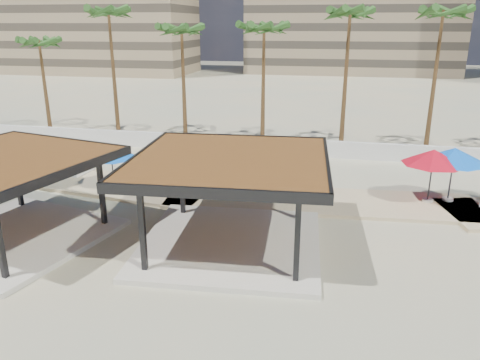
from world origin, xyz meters
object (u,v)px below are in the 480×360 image
object	(u,v)px
pavilion_west	(8,191)
umbrella_a	(32,147)
pavilion_central	(231,194)
lounger_a	(82,170)
umbrella_c	(433,157)

from	to	relation	value
pavilion_west	umbrella_a	world-z (taller)	pavilion_west
pavilion_central	umbrella_a	bearing A→B (deg)	155.01
pavilion_central	lounger_a	bearing A→B (deg)	142.44
pavilion_central	lounger_a	distance (m)	13.54
umbrella_a	lounger_a	distance (m)	3.58
lounger_a	umbrella_a	bearing A→B (deg)	160.53
pavilion_central	umbrella_c	bearing A→B (deg)	33.19
lounger_a	pavilion_west	bearing A→B (deg)	-162.40
pavilion_central	umbrella_a	xyz separation A→B (m)	(-12.40, 4.77, 0.07)
pavilion_west	umbrella_c	distance (m)	19.94
umbrella_a	umbrella_c	bearing A→B (deg)	5.28
umbrella_c	lounger_a	distance (m)	20.19
pavilion_central	pavilion_west	size ratio (longest dim) A/B	0.93
pavilion_west	umbrella_c	world-z (taller)	pavilion_west
umbrella_a	pavilion_central	bearing A→B (deg)	-21.05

